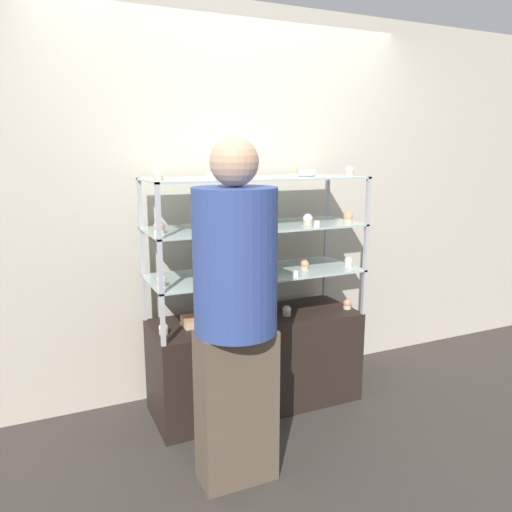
% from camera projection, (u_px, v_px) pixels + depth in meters
% --- Properties ---
extents(ground_plane, '(20.00, 20.00, 0.00)m').
position_uv_depth(ground_plane, '(256.00, 403.00, 3.34)').
color(ground_plane, '#38332D').
extents(back_wall, '(8.00, 0.05, 2.60)m').
position_uv_depth(back_wall, '(232.00, 204.00, 3.42)').
color(back_wall, beige).
rests_on(back_wall, ground_plane).
extents(display_base, '(1.35, 0.50, 0.61)m').
position_uv_depth(display_base, '(256.00, 361.00, 3.28)').
color(display_base, black).
rests_on(display_base, ground_plane).
extents(display_riser_lower, '(1.35, 0.50, 0.30)m').
position_uv_depth(display_riser_lower, '(256.00, 275.00, 3.15)').
color(display_riser_lower, '#B7B7BC').
rests_on(display_riser_lower, display_base).
extents(display_riser_middle, '(1.35, 0.50, 0.30)m').
position_uv_depth(display_riser_middle, '(256.00, 228.00, 3.09)').
color(display_riser_middle, '#B7B7BC').
rests_on(display_riser_middle, display_riser_lower).
extents(display_riser_upper, '(1.35, 0.50, 0.30)m').
position_uv_depth(display_riser_upper, '(256.00, 180.00, 3.03)').
color(display_riser_upper, '#B7B7BC').
rests_on(display_riser_upper, display_riser_middle).
extents(layer_cake_centerpiece, '(0.17, 0.17, 0.14)m').
position_uv_depth(layer_cake_centerpiece, '(244.00, 263.00, 3.09)').
color(layer_cake_centerpiece, brown).
rests_on(layer_cake_centerpiece, display_riser_lower).
extents(sheet_cake_frosted, '(0.24, 0.13, 0.06)m').
position_uv_depth(sheet_cake_frosted, '(202.00, 320.00, 3.05)').
color(sheet_cake_frosted, '#DBBC84').
rests_on(sheet_cake_frosted, display_base).
extents(cupcake_0, '(0.06, 0.06, 0.07)m').
position_uv_depth(cupcake_0, '(164.00, 329.00, 2.90)').
color(cupcake_0, '#CCB28C').
rests_on(cupcake_0, display_base).
extents(cupcake_1, '(0.06, 0.06, 0.07)m').
position_uv_depth(cupcake_1, '(287.00, 311.00, 3.23)').
color(cupcake_1, '#CCB28C').
rests_on(cupcake_1, display_base).
extents(cupcake_2, '(0.06, 0.06, 0.07)m').
position_uv_depth(cupcake_2, '(347.00, 304.00, 3.37)').
color(cupcake_2, beige).
rests_on(cupcake_2, display_base).
extents(price_tag_0, '(0.04, 0.00, 0.04)m').
position_uv_depth(price_tag_0, '(251.00, 328.00, 2.95)').
color(price_tag_0, white).
rests_on(price_tag_0, display_base).
extents(cupcake_3, '(0.05, 0.05, 0.07)m').
position_uv_depth(cupcake_3, '(162.00, 281.00, 2.81)').
color(cupcake_3, '#CCB28C').
rests_on(cupcake_3, display_riser_lower).
extents(cupcake_4, '(0.05, 0.05, 0.07)m').
position_uv_depth(cupcake_4, '(211.00, 274.00, 2.96)').
color(cupcake_4, white).
rests_on(cupcake_4, display_riser_lower).
extents(cupcake_5, '(0.05, 0.05, 0.07)m').
position_uv_depth(cupcake_5, '(305.00, 265.00, 3.20)').
color(cupcake_5, '#CCB28C').
rests_on(cupcake_5, display_riser_lower).
extents(cupcake_6, '(0.05, 0.05, 0.07)m').
position_uv_depth(cupcake_6, '(348.00, 262.00, 3.30)').
color(cupcake_6, beige).
rests_on(cupcake_6, display_riser_lower).
extents(price_tag_1, '(0.04, 0.00, 0.04)m').
position_uv_depth(price_tag_1, '(295.00, 274.00, 3.01)').
color(price_tag_1, white).
rests_on(price_tag_1, display_riser_lower).
extents(cupcake_7, '(0.06, 0.06, 0.07)m').
position_uv_depth(cupcake_7, '(159.00, 228.00, 2.78)').
color(cupcake_7, beige).
rests_on(cupcake_7, display_riser_middle).
extents(cupcake_8, '(0.06, 0.06, 0.07)m').
position_uv_depth(cupcake_8, '(213.00, 224.00, 2.92)').
color(cupcake_8, beige).
rests_on(cupcake_8, display_riser_middle).
extents(cupcake_9, '(0.06, 0.06, 0.07)m').
position_uv_depth(cupcake_9, '(258.00, 221.00, 3.04)').
color(cupcake_9, beige).
rests_on(cupcake_9, display_riser_middle).
extents(cupcake_10, '(0.06, 0.06, 0.07)m').
position_uv_depth(cupcake_10, '(308.00, 220.00, 3.11)').
color(cupcake_10, '#CCB28C').
rests_on(cupcake_10, display_riser_middle).
extents(cupcake_11, '(0.06, 0.06, 0.07)m').
position_uv_depth(cupcake_11, '(348.00, 217.00, 3.23)').
color(cupcake_11, '#CCB28C').
rests_on(cupcake_11, display_riser_middle).
extents(price_tag_2, '(0.04, 0.00, 0.04)m').
position_uv_depth(price_tag_2, '(317.00, 224.00, 3.00)').
color(price_tag_2, white).
rests_on(price_tag_2, display_riser_middle).
extents(cupcake_12, '(0.05, 0.05, 0.06)m').
position_uv_depth(cupcake_12, '(158.00, 175.00, 2.68)').
color(cupcake_12, '#CCB28C').
rests_on(cupcake_12, display_riser_upper).
extents(cupcake_13, '(0.05, 0.05, 0.06)m').
position_uv_depth(cupcake_13, '(228.00, 174.00, 2.85)').
color(cupcake_13, beige).
rests_on(cupcake_13, display_riser_upper).
extents(cupcake_14, '(0.05, 0.05, 0.06)m').
position_uv_depth(cupcake_14, '(294.00, 172.00, 3.02)').
color(cupcake_14, white).
rests_on(cupcake_14, display_riser_upper).
extents(cupcake_15, '(0.05, 0.05, 0.06)m').
position_uv_depth(cupcake_15, '(350.00, 171.00, 3.20)').
color(cupcake_15, '#CCB28C').
rests_on(cupcake_15, display_riser_upper).
extents(price_tag_3, '(0.04, 0.00, 0.04)m').
position_uv_depth(price_tag_3, '(210.00, 177.00, 2.67)').
color(price_tag_3, white).
rests_on(price_tag_3, display_riser_upper).
extents(donut_glazed, '(0.13, 0.13, 0.04)m').
position_uv_depth(donut_glazed, '(306.00, 173.00, 3.17)').
color(donut_glazed, '#EFE5CC').
rests_on(donut_glazed, display_riser_upper).
extents(customer_figure, '(0.40, 0.40, 1.72)m').
position_uv_depth(customer_figure, '(236.00, 307.00, 2.39)').
color(customer_figure, brown).
rests_on(customer_figure, ground_plane).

